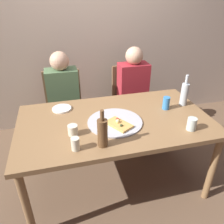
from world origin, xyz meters
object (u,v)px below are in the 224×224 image
Objects in this scene: wine_glass at (192,124)px; plate_stack at (62,109)px; pizza_tray at (115,122)px; beer_bottle at (103,132)px; chair_left at (64,104)px; wine_bottle at (184,94)px; tumbler_far at (75,144)px; guest_in_sweater at (64,100)px; soda_can at (166,103)px; dining_table at (115,126)px; pizza_slice_last at (119,124)px; tumbler_near at (73,130)px; chair_right at (131,96)px; guest_in_beanie at (135,92)px.

plate_stack is (-1.01, 0.61, -0.04)m from wine_glass.
pizza_tray is 1.61× the size of beer_bottle.
wine_bottle is at bearing 145.66° from chair_left.
guest_in_sweater is at bearing 91.36° from tumbler_far.
soda_can reaches higher than wine_glass.
wine_bottle is 3.14× the size of tumbler_far.
dining_table is 16.22× the size of wine_glass.
wine_glass is at bearing -111.49° from wine_bottle.
tumbler_far is 0.95× the size of wine_glass.
chair_left is at bearing 112.82° from pizza_tray.
beer_bottle is 2.41× the size of soda_can.
pizza_tray is (-0.02, -0.05, 0.08)m from dining_table.
pizza_tray is at bearing 106.52° from pizza_slice_last.
plate_stack is at bearing 84.92° from guest_in_sweater.
tumbler_near is at bearing 91.70° from guest_in_sweater.
pizza_tray is at bearing 63.32° from chair_right.
guest_in_beanie is at bearing 90.00° from chair_right.
beer_bottle is at bearing -177.98° from wine_glass.
guest_in_sweater is (-1.13, 0.62, -0.22)m from wine_bottle.
tumbler_near is at bearing 169.98° from wine_glass.
dining_table is 0.43m from beer_bottle.
plate_stack is at bearing 25.30° from guest_in_beanie.
wine_glass is at bearing 2.02° from beer_bottle.
wine_bottle is 1.05× the size of beer_bottle.
tumbler_near reaches higher than dining_table.
tumbler_near is 0.96m from wine_glass.
guest_in_beanie reaches higher than wine_bottle.
tumbler_far reaches higher than dining_table.
tumbler_far reaches higher than plate_stack.
dining_table is 1.45× the size of guest_in_beanie.
tumbler_near is at bearing 135.70° from beer_bottle.
wine_glass is at bearing -24.05° from pizza_tray.
soda_can is 0.67× the size of plate_stack.
tumbler_far is 0.11× the size of chair_left.
tumbler_near is 0.69× the size of soda_can.
tumbler_far is at bearing -155.94° from soda_can.
soda_can is at bearing 96.04° from wine_glass.
pizza_slice_last is 0.44m from tumbler_far.
guest_in_sweater is at bearing 115.94° from pizza_slice_last.
tumbler_far is at bearing 91.36° from guest_in_sweater.
beer_bottle is at bearing -44.30° from tumbler_near.
tumbler_near is 0.07× the size of guest_in_sweater.
pizza_slice_last is at bearing -160.17° from soda_can.
wine_glass is at bearing 129.17° from chair_left.
chair_right is at bearing 65.78° from pizza_slice_last.
plate_stack is at bearing 95.64° from tumbler_far.
tumbler_far is 0.11× the size of chair_right.
pizza_tray is at bearing 59.04° from guest_in_beanie.
beer_bottle is 0.81m from soda_can.
guest_in_sweater reaches higher than chair_right.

